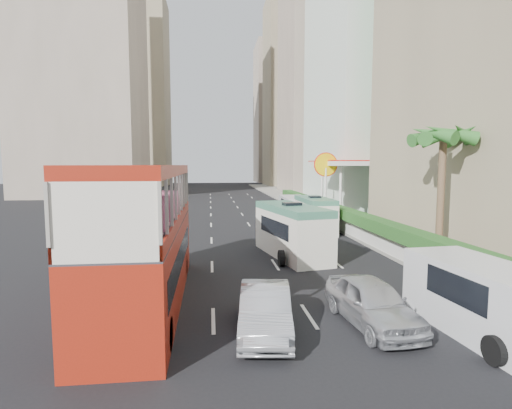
{
  "coord_description": "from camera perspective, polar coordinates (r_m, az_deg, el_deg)",
  "views": [
    {
      "loc": [
        -3.66,
        -14.66,
        5.07
      ],
      "look_at": [
        -1.5,
        4.0,
        3.2
      ],
      "focal_mm": 28.0,
      "sensor_mm": 36.0,
      "label": 1
    }
  ],
  "objects": [
    {
      "name": "car_silver_lane_a",
      "position": [
        12.75,
        1.29,
        -17.73
      ],
      "size": [
        2.0,
        4.41,
        1.4
      ],
      "primitive_type": "imported",
      "rotation": [
        0.0,
        0.0,
        -0.12
      ],
      "color": "#BBBDC2",
      "rests_on": "ground"
    },
    {
      "name": "tower_left_a",
      "position": [
        75.53,
        -23.63,
        21.3
      ],
      "size": [
        18.0,
        18.0,
        52.0
      ],
      "primitive_type": "cube",
      "color": "tan",
      "rests_on": "ground"
    },
    {
      "name": "panel_van_far",
      "position": [
        37.08,
        5.55,
        -0.54
      ],
      "size": [
        2.3,
        5.42,
        2.14
      ],
      "primitive_type": "cube",
      "rotation": [
        0.0,
        0.0,
        -0.03
      ],
      "color": "silver",
      "rests_on": "ground"
    },
    {
      "name": "kerb_wall",
      "position": [
        30.63,
        12.27,
        -2.69
      ],
      "size": [
        0.3,
        44.0,
        1.0
      ],
      "primitive_type": "cube",
      "color": "silver",
      "rests_on": "sidewalk"
    },
    {
      "name": "double_decker_bus",
      "position": [
        15.07,
        -15.48,
        -4.23
      ],
      "size": [
        2.5,
        11.0,
        5.06
      ],
      "primitive_type": "cube",
      "color": "#9B2010",
      "rests_on": "ground"
    },
    {
      "name": "tower_far_b",
      "position": [
        121.37,
        3.34,
        12.73
      ],
      "size": [
        14.0,
        14.0,
        40.0
      ],
      "primitive_type": "cube",
      "color": "tan",
      "rests_on": "ground"
    },
    {
      "name": "ground_plane",
      "position": [
        15.94,
        7.21,
        -12.91
      ],
      "size": [
        200.0,
        200.0,
        0.0
      ],
      "primitive_type": "plane",
      "color": "black",
      "rests_on": "ground"
    },
    {
      "name": "tower_left_b",
      "position": [
        107.76,
        -16.89,
        15.01
      ],
      "size": [
        16.0,
        16.0,
        46.0
      ],
      "primitive_type": "cube",
      "color": "tan",
      "rests_on": "ground"
    },
    {
      "name": "van_asset",
      "position": [
        28.35,
        3.03,
        -4.63
      ],
      "size": [
        2.58,
        5.16,
        1.4
      ],
      "primitive_type": "imported",
      "rotation": [
        0.0,
        0.0,
        -0.05
      ],
      "color": "silver",
      "rests_on": "ground"
    },
    {
      "name": "car_silver_lane_b",
      "position": [
        13.76,
        16.14,
        -16.16
      ],
      "size": [
        2.17,
        4.5,
        1.48
      ],
      "primitive_type": "imported",
      "rotation": [
        0.0,
        0.0,
        0.1
      ],
      "color": "#BBBDC2",
      "rests_on": "ground"
    },
    {
      "name": "minibus_far",
      "position": [
        30.85,
        8.37,
        -1.42
      ],
      "size": [
        1.95,
        5.82,
        2.58
      ],
      "primitive_type": "cube",
      "rotation": [
        0.0,
        0.0,
        0.0
      ],
      "color": "silver",
      "rests_on": "ground"
    },
    {
      "name": "palm_tree",
      "position": [
        21.97,
        24.87,
        0.74
      ],
      "size": [
        0.36,
        0.36,
        6.4
      ],
      "primitive_type": "cylinder",
      "color": "brown",
      "rests_on": "sidewalk"
    },
    {
      "name": "panel_van_near",
      "position": [
        13.94,
        29.98,
        -11.77
      ],
      "size": [
        2.56,
        5.49,
        2.14
      ],
      "primitive_type": "cube",
      "rotation": [
        0.0,
        0.0,
        0.08
      ],
      "color": "silver",
      "rests_on": "ground"
    },
    {
      "name": "tower_far_a",
      "position": [
        100.29,
        5.59,
        15.37
      ],
      "size": [
        14.0,
        14.0,
        44.0
      ],
      "primitive_type": "cube",
      "color": "tan",
      "rests_on": "ground"
    },
    {
      "name": "tower_mid",
      "position": [
        78.4,
        10.32,
        20.31
      ],
      "size": [
        16.0,
        16.0,
        50.0
      ],
      "primitive_type": "cube",
      "color": "tan",
      "rests_on": "ground"
    },
    {
      "name": "shell_station",
      "position": [
        40.13,
        13.32,
        2.21
      ],
      "size": [
        6.5,
        8.0,
        5.5
      ],
      "primitive_type": "cube",
      "color": "silver",
      "rests_on": "ground"
    },
    {
      "name": "hedge",
      "position": [
        30.52,
        12.3,
        -1.11
      ],
      "size": [
        1.1,
        44.0,
        0.7
      ],
      "primitive_type": "cube",
      "color": "#2D6626",
      "rests_on": "kerb_wall"
    },
    {
      "name": "minibus_near",
      "position": [
        22.29,
        5.13,
        -3.76
      ],
      "size": [
        3.35,
        6.71,
        2.84
      ],
      "primitive_type": "cube",
      "rotation": [
        0.0,
        0.0,
        0.2
      ],
      "color": "silver",
      "rests_on": "ground"
    },
    {
      "name": "sidewalk",
      "position": [
        41.93,
        11.03,
        -1.25
      ],
      "size": [
        6.0,
        120.0,
        0.18
      ],
      "primitive_type": "cube",
      "color": "#99968C",
      "rests_on": "ground"
    }
  ]
}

